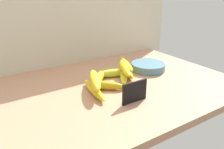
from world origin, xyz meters
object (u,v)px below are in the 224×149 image
at_px(banana_0, 125,72).
at_px(banana_6, 125,68).
at_px(banana_7, 95,80).
at_px(banana_2, 94,90).
at_px(banana_5, 115,73).
at_px(banana_1, 99,78).
at_px(banana_3, 106,85).
at_px(fruit_bowl, 148,67).
at_px(chalkboard_sign, 134,93).
at_px(banana_8, 126,64).
at_px(banana_4, 124,75).

bearing_deg(banana_0, banana_6, -129.38).
bearing_deg(banana_7, banana_0, 20.81).
xyz_separation_m(banana_2, banana_7, (0.01, 0.01, 0.04)).
distance_m(banana_5, banana_7, 0.19).
bearing_deg(banana_0, banana_1, -179.76).
bearing_deg(banana_3, banana_5, 41.18).
xyz_separation_m(fruit_bowl, banana_6, (-0.17, -0.03, 0.03)).
height_order(banana_1, banana_7, banana_7).
bearing_deg(banana_2, banana_1, 50.66).
bearing_deg(banana_1, chalkboard_sign, -84.96).
bearing_deg(banana_8, banana_5, 178.29).
bearing_deg(banana_2, banana_3, 7.03).
height_order(chalkboard_sign, banana_5, chalkboard_sign).
distance_m(chalkboard_sign, banana_5, 0.26).
relative_size(banana_1, banana_4, 1.05).
relative_size(chalkboard_sign, fruit_bowl, 0.63).
xyz_separation_m(banana_4, banana_8, (0.04, 0.04, 0.04)).
height_order(fruit_bowl, banana_1, same).
bearing_deg(banana_6, banana_8, 48.78).
height_order(banana_6, banana_7, banana_7).
distance_m(banana_7, banana_8, 0.24).
bearing_deg(banana_0, banana_2, -157.82).
bearing_deg(banana_4, fruit_bowl, 9.38).
height_order(fruit_bowl, banana_0, same).
distance_m(banana_6, banana_7, 0.19).
xyz_separation_m(banana_6, banana_8, (0.04, 0.04, 0.00)).
bearing_deg(banana_3, chalkboard_sign, -77.74).
relative_size(chalkboard_sign, banana_8, 0.56).
xyz_separation_m(banana_0, banana_6, (-0.02, -0.03, 0.03)).
distance_m(chalkboard_sign, banana_4, 0.23).
relative_size(banana_1, banana_8, 1.06).
relative_size(chalkboard_sign, banana_1, 0.53).
bearing_deg(banana_1, banana_2, -129.34).
xyz_separation_m(chalkboard_sign, banana_4, (0.10, 0.20, -0.02)).
bearing_deg(fruit_bowl, banana_4, -170.62).
height_order(banana_0, banana_5, banana_5).
relative_size(chalkboard_sign, banana_0, 0.65).
relative_size(banana_1, banana_3, 1.33).
xyz_separation_m(banana_0, banana_2, (-0.22, -0.09, -0.00)).
bearing_deg(banana_2, banana_4, 16.90).
height_order(banana_5, banana_6, banana_6).
height_order(banana_0, banana_6, banana_6).
xyz_separation_m(banana_2, banana_6, (0.20, 0.06, 0.04)).
bearing_deg(banana_0, chalkboard_sign, -118.45).
relative_size(chalkboard_sign, banana_3, 0.71).
relative_size(banana_2, banana_3, 1.35).
xyz_separation_m(banana_0, banana_8, (0.01, 0.01, 0.04)).
height_order(banana_2, banana_8, banana_8).
relative_size(banana_3, banana_5, 0.86).
bearing_deg(fruit_bowl, banana_8, 173.65).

